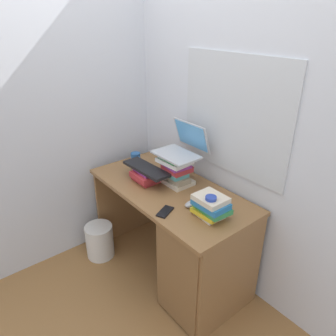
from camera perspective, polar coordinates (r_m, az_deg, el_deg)
name	(u,v)px	position (r m, az deg, el deg)	size (l,w,h in m)	color
ground_plane	(169,267)	(2.82, 0.20, -17.39)	(6.00, 6.00, 0.00)	olive
wall_back	(208,110)	(2.38, 7.23, 10.32)	(6.00, 0.06, 2.60)	silver
wall_left	(111,98)	(2.77, -10.12, 12.34)	(0.05, 6.00, 2.60)	silver
desk	(196,250)	(2.34, 5.03, -14.48)	(1.32, 0.64, 0.77)	olive
book_stack_tall	(176,170)	(2.37, 1.41, -0.33)	(0.25, 0.21, 0.23)	beige
book_stack_keyboard_riser	(146,175)	(2.44, -3.91, -1.33)	(0.21, 0.19, 0.10)	#B22D33
book_stack_side	(211,206)	(2.02, 7.64, -6.77)	(0.24, 0.18, 0.15)	beige
laptop	(182,147)	(2.34, 2.62, 3.84)	(0.33, 0.30, 0.23)	#B7BABF
keyboard	(146,169)	(2.41, -3.93, -0.11)	(0.42, 0.14, 0.02)	black
computer_mouse	(191,204)	(2.15, 4.22, -6.42)	(0.06, 0.10, 0.04)	#A5A8AD
mug	(136,158)	(2.74, -5.80, 1.76)	(0.12, 0.08, 0.09)	#265999
water_bottle	(210,209)	(1.98, 7.59, -7.25)	(0.07, 0.07, 0.17)	#263FA5
cell_phone	(165,212)	(2.08, -0.53, -7.84)	(0.07, 0.14, 0.01)	black
wastebasket	(100,241)	(2.90, -12.15, -12.65)	(0.24, 0.24, 0.30)	silver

